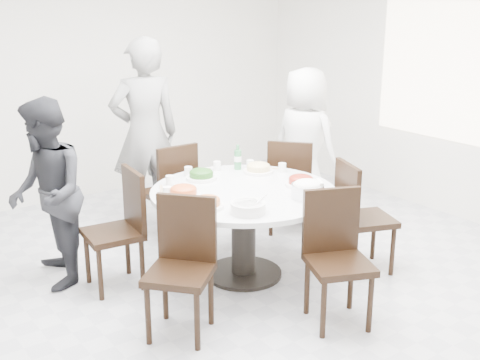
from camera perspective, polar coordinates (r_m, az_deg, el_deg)
floor at (r=4.80m, az=-1.58°, el=-10.83°), size 6.00×6.00×0.01m
wall_back at (r=6.98m, az=-16.06°, el=9.45°), size 6.00×0.01×2.80m
wall_right at (r=6.49m, az=20.91°, el=8.48°), size 0.01×6.00×2.80m
window at (r=6.46m, az=20.90°, el=9.34°), size 0.04×2.20×1.40m
dining_table at (r=4.96m, az=0.34°, el=-5.06°), size 1.50×1.50×0.75m
chair_ne at (r=5.89m, az=4.87°, el=-0.47°), size 0.59×0.59×0.95m
chair_n at (r=5.73m, az=-6.84°, el=-1.03°), size 0.43×0.43×0.95m
chair_nw at (r=4.84m, az=-12.00°, el=-4.76°), size 0.46×0.46×0.95m
chair_sw at (r=4.10m, az=-5.78°, el=-8.56°), size 0.59×0.59×0.95m
chair_s at (r=4.27m, az=9.41°, el=-7.62°), size 0.55×0.55×0.95m
chair_se at (r=5.14m, az=11.90°, el=-3.43°), size 0.54×0.54×0.95m
diner_right at (r=6.20m, az=6.14°, el=3.36°), size 0.64×0.85×1.57m
diner_middle at (r=5.97m, az=-8.99°, el=4.28°), size 0.77×0.59×1.89m
diner_left at (r=4.94m, az=-17.83°, el=-1.31°), size 0.73×0.85×1.51m
dish_greens at (r=5.11m, az=-3.69°, el=0.42°), size 0.26×0.26×0.07m
dish_pale at (r=5.29m, az=1.76°, el=1.06°), size 0.26×0.26×0.07m
dish_orange at (r=4.68m, az=-5.38°, el=-1.17°), size 0.27×0.27×0.07m
dish_redbrown at (r=4.94m, az=5.80°, el=-0.21°), size 0.26×0.26×0.06m
dish_tofu at (r=4.42m, az=-3.11°, el=-2.25°), size 0.24×0.24×0.06m
rice_bowl at (r=4.66m, az=6.43°, el=-1.05°), size 0.25×0.25×0.11m
soup_bowl at (r=4.31m, az=0.77°, el=-2.64°), size 0.25×0.25×0.08m
beverage_bottle at (r=5.38m, az=-0.21°, el=2.19°), size 0.06×0.06×0.23m
tea_cups at (r=5.32m, az=-3.39°, el=1.16°), size 0.07×0.07×0.08m
chopsticks at (r=5.33m, az=-4.11°, el=0.81°), size 0.24×0.04×0.01m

